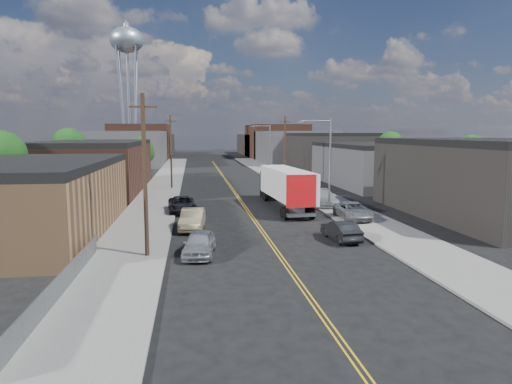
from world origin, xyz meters
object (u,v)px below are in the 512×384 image
object	(u,v)px
car_right_oncoming	(341,231)
car_right_lot_c	(289,181)
water_tower	(127,45)
semi_truck	(284,185)
car_left_a	(199,244)
car_right_lot_b	(324,198)
car_right_lot_a	(353,211)
car_left_c	(182,205)
car_left_b	(192,219)

from	to	relation	value
car_right_oncoming	car_right_lot_c	size ratio (longest dim) A/B	1.12
water_tower	car_right_oncoming	distance (m)	105.31
semi_truck	car_left_a	xyz separation A→B (m)	(-8.93, -17.65, -1.55)
car_right_lot_b	car_right_oncoming	bearing A→B (deg)	-98.74
car_right_lot_a	car_right_lot_b	bearing A→B (deg)	94.16
car_right_oncoming	car_right_lot_c	world-z (taller)	car_right_lot_c
car_right_lot_a	water_tower	bearing A→B (deg)	110.16
car_left_c	car_right_lot_a	size ratio (longest dim) A/B	1.06
car_left_c	car_right_lot_c	size ratio (longest dim) A/B	1.42
semi_truck	car_right_oncoming	xyz separation A→B (m)	(1.19, -14.91, -1.61)
car_left_b	car_right_oncoming	size ratio (longest dim) A/B	1.15
car_right_lot_a	car_left_b	bearing A→B (deg)	-171.43
car_left_c	car_right_lot_a	distance (m)	16.22
car_left_a	car_left_b	xyz separation A→B (m)	(-0.42, 8.00, 0.04)
car_right_lot_c	car_left_c	bearing A→B (deg)	-126.25
car_left_b	car_right_lot_b	xyz separation A→B (m)	(13.62, 9.37, 0.11)
water_tower	car_right_lot_b	world-z (taller)	water_tower
water_tower	car_left_c	xyz separation A→B (m)	(15.60, -84.00, -29.88)
car_right_oncoming	car_right_lot_a	size ratio (longest dim) A/B	0.83
car_right_lot_c	car_right_lot_b	bearing A→B (deg)	-88.91
car_right_oncoming	car_left_b	bearing A→B (deg)	-31.41
semi_truck	car_left_b	world-z (taller)	semi_truck
water_tower	car_right_lot_c	bearing A→B (deg)	-65.03
semi_truck	car_right_lot_b	bearing A→B (deg)	-7.28
car_right_lot_a	car_right_lot_c	bearing A→B (deg)	92.27
car_left_a	car_right_oncoming	distance (m)	10.49
car_left_a	car_right_lot_b	size ratio (longest dim) A/B	0.85
semi_truck	car_left_c	world-z (taller)	semi_truck
car_right_oncoming	car_right_lot_b	distance (m)	14.95
semi_truck	water_tower	bearing A→B (deg)	103.91
semi_truck	car_left_c	xyz separation A→B (m)	(-10.33, -1.65, -1.56)
semi_truck	car_right_lot_c	bearing A→B (deg)	72.71
water_tower	car_left_b	world-z (taller)	water_tower
car_left_a	water_tower	bearing A→B (deg)	106.84
car_left_a	semi_truck	bearing A→B (deg)	70.35
water_tower	car_right_lot_a	size ratio (longest dim) A/B	7.06
car_left_a	car_right_lot_c	world-z (taller)	car_left_a
car_right_lot_a	car_right_oncoming	bearing A→B (deg)	-114.68
car_right_lot_b	car_right_lot_c	world-z (taller)	car_right_lot_b
car_left_c	car_right_lot_c	bearing A→B (deg)	48.48
car_right_lot_c	car_left_b	bearing A→B (deg)	-115.56
water_tower	car_left_a	xyz separation A→B (m)	(17.00, -100.00, -29.87)
semi_truck	car_right_lot_b	size ratio (longest dim) A/B	2.94
car_right_oncoming	car_right_lot_a	bearing A→B (deg)	-121.03
car_left_a	car_right_lot_b	bearing A→B (deg)	59.96
car_left_b	car_right_lot_b	world-z (taller)	car_right_lot_b
water_tower	car_right_lot_c	world-z (taller)	water_tower
water_tower	car_left_b	size ratio (longest dim) A/B	7.39
car_right_lot_c	car_right_oncoming	bearing A→B (deg)	-94.33
water_tower	car_right_lot_c	distance (m)	77.52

